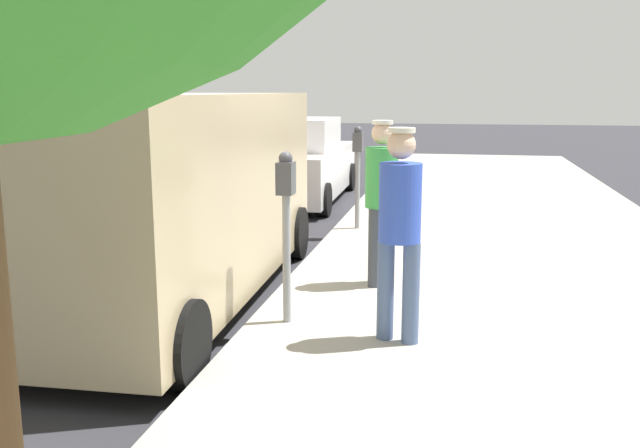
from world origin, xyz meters
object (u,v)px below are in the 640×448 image
parking_meter_near (286,208)px  traffic_light_corner (151,45)px  parked_sedan_ahead (295,164)px  parked_van (165,192)px  pedestrian_in_blue (400,221)px  parking_meter_far (358,159)px  pedestrian_in_green (381,192)px

parking_meter_near → traffic_light_corner: size_ratio=0.29×
parking_meter_near → parked_sedan_ahead: bearing=102.9°
parked_sedan_ahead → traffic_light_corner: (-5.87, 6.30, 2.77)m
parked_van → pedestrian_in_blue: bearing=-24.4°
pedestrian_in_blue → parked_sedan_ahead: 8.32m
parking_meter_near → parking_meter_far: 4.33m
parked_sedan_ahead → pedestrian_in_blue: bearing=-70.8°
pedestrian_in_green → parked_sedan_ahead: bearing=111.2°
pedestrian_in_green → parked_van: bearing=-166.7°
parking_meter_near → pedestrian_in_blue: 1.04m
parking_meter_far → pedestrian_in_green: pedestrian_in_green is taller
parking_meter_near → parked_sedan_ahead: 7.78m
parking_meter_far → pedestrian_in_blue: bearing=-77.7°
parking_meter_near → pedestrian_in_green: 1.53m
parking_meter_far → pedestrian_in_blue: pedestrian_in_blue is taller
pedestrian_in_green → parked_van: 2.24m
pedestrian_in_green → parked_sedan_ahead: 6.66m
parking_meter_near → pedestrian_in_green: pedestrian_in_green is taller
pedestrian_in_blue → parked_van: 2.75m
pedestrian_in_blue → pedestrian_in_green: bearing=101.3°
pedestrian_in_green → parked_sedan_ahead: pedestrian_in_green is taller
pedestrian_in_green → traffic_light_corner: size_ratio=0.33×
pedestrian_in_blue → parked_sedan_ahead: bearing=109.2°
parked_van → traffic_light_corner: bearing=115.1°
pedestrian_in_blue → traffic_light_corner: size_ratio=0.34×
parking_meter_near → parked_van: bearing=150.3°
pedestrian_in_green → parked_van: parked_van is taller
pedestrian_in_blue → parking_meter_near: bearing=164.5°
pedestrian_in_blue → parked_van: (-2.51, 1.13, -0.00)m
traffic_light_corner → parked_sedan_ahead: bearing=-47.0°
parking_meter_far → parked_van: bearing=-113.3°
parking_meter_near → parked_van: size_ratio=0.29×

